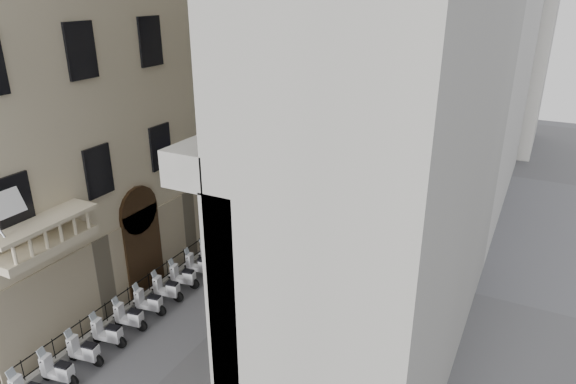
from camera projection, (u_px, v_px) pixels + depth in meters
name	position (u px, v px, depth m)	size (l,w,h in m)	color
iron_fence	(224.00, 243.00, 30.81)	(0.30, 28.00, 1.40)	black
blue_awning	(399.00, 220.00, 33.84)	(1.60, 3.00, 3.00)	navy
flag	(44.00, 383.00, 19.95)	(1.00, 1.40, 8.20)	#9E0C11
scooter_1	(61.00, 383.00, 19.93)	(0.56, 1.40, 1.50)	silver
scooter_2	(86.00, 363.00, 21.00)	(0.56, 1.40, 1.50)	silver
scooter_3	(110.00, 345.00, 22.06)	(0.56, 1.40, 1.50)	silver
scooter_4	(131.00, 328.00, 23.12)	(0.56, 1.40, 1.50)	silver
scooter_5	(150.00, 313.00, 24.19)	(0.56, 1.40, 1.50)	silver
scooter_6	(168.00, 299.00, 25.25)	(0.56, 1.40, 1.50)	silver
scooter_7	(184.00, 287.00, 26.31)	(0.56, 1.40, 1.50)	silver
scooter_8	(199.00, 275.00, 27.37)	(0.56, 1.40, 1.50)	silver
scooter_9	(213.00, 264.00, 28.44)	(0.56, 1.40, 1.50)	silver
scooter_10	(226.00, 254.00, 29.50)	(0.56, 1.40, 1.50)	silver
scooter_11	(238.00, 245.00, 30.56)	(0.56, 1.40, 1.50)	silver
scooter_12	(249.00, 236.00, 31.63)	(0.56, 1.40, 1.50)	silver
scooter_13	(260.00, 228.00, 32.69)	(0.56, 1.40, 1.50)	silver
barrier_2	(274.00, 352.00, 21.63)	(0.60, 2.40, 1.10)	#AEB1B6
barrier_3	(300.00, 320.00, 23.69)	(0.60, 2.40, 1.10)	#AEB1B6
barrier_4	(321.00, 293.00, 25.76)	(0.60, 2.40, 1.10)	#AEB1B6
barrier_5	(340.00, 270.00, 27.82)	(0.60, 2.40, 1.10)	#AEB1B6
barrier_6	(356.00, 251.00, 29.88)	(0.60, 2.40, 1.10)	#AEB1B6
security_tent	(292.00, 165.00, 35.91)	(3.99, 3.99, 3.24)	silver
street_lamp	(253.00, 145.00, 31.04)	(2.89, 0.65, 8.92)	gray
info_kiosk	(294.00, 201.00, 34.50)	(0.50, 0.86, 1.74)	black
pedestrian_a	(388.00, 185.00, 37.48)	(0.59, 0.39, 1.61)	black
pedestrian_b	(359.00, 209.00, 33.05)	(0.94, 0.73, 1.92)	black
pedestrian_c	(384.00, 156.00, 43.52)	(0.89, 0.58, 1.83)	black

